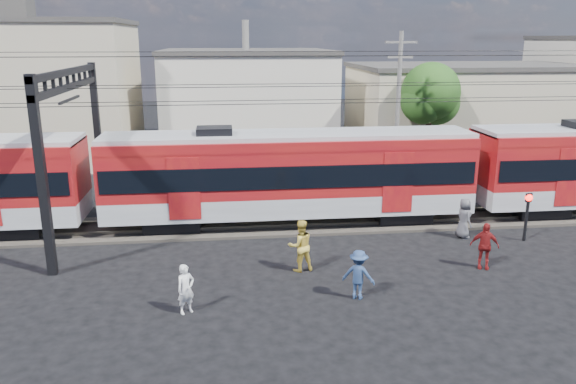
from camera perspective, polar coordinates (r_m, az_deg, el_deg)
name	(u,v)px	position (r m, az deg, el deg)	size (l,w,h in m)	color
ground	(350,304)	(18.20, 6.29, -11.22)	(120.00, 120.00, 0.00)	black
track_bed	(311,222)	(25.45, 2.34, -3.10)	(70.00, 3.40, 0.12)	#2D2823
rail_near	(314,225)	(24.71, 2.61, -3.38)	(70.00, 0.12, 0.12)	#59544C
rail_far	(308,215)	(26.12, 2.09, -2.33)	(70.00, 0.12, 0.12)	#59544C
commuter_train	(294,173)	(24.70, 0.60, 1.99)	(50.30, 3.08, 4.17)	black
catenary	(105,113)	(24.52, -18.11, 7.63)	(70.00, 9.30, 7.52)	black
building_west	(25,91)	(42.12, -25.17, 9.23)	(14.28, 10.20, 9.30)	#B6AA8B
building_midwest	(247,99)	(43.11, -4.21, 9.40)	(12.24, 12.24, 7.30)	beige
building_mideast	(465,108)	(43.92, 17.56, 8.18)	(16.32, 10.20, 6.30)	#B6AA8B
utility_pole_mid	(398,104)	(32.56, 11.11, 8.77)	(1.80, 0.24, 8.50)	slate
tree_near	(433,96)	(36.50, 14.49, 9.46)	(3.82, 3.64, 6.72)	#382619
pedestrian_a	(186,289)	(17.52, -10.34, -9.67)	(0.57, 0.37, 1.56)	white
pedestrian_b	(300,245)	(20.16, 1.27, -5.46)	(0.93, 0.72, 1.91)	gold
pedestrian_c	(358,275)	(18.26, 7.17, -8.33)	(1.06, 0.61, 1.64)	navy
pedestrian_d	(484,246)	(21.59, 19.33, -5.17)	(1.01, 0.42, 1.73)	maroon
pedestrian_e	(464,218)	(24.61, 17.45, -2.55)	(0.83, 0.54, 1.70)	#4D4C51
crossing_signal	(528,208)	(24.94, 23.16, -1.50)	(0.30, 0.30, 2.04)	black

